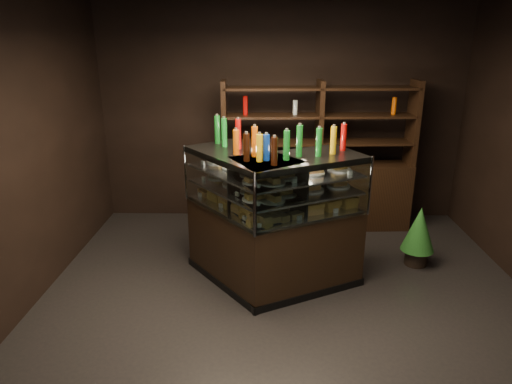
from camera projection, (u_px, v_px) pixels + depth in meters
ground at (287, 309)px, 4.45m from camera, size 5.00×5.00×0.00m
room_shell at (292, 109)px, 3.83m from camera, size 5.02×5.02×3.01m
display_case at (270, 241)px, 4.79m from camera, size 1.95×1.43×1.42m
food_display at (270, 188)px, 4.59m from camera, size 1.59×1.04×0.44m
bottles_top at (271, 141)px, 4.45m from camera, size 1.42×0.90×0.30m
potted_conifer at (419, 228)px, 5.17m from camera, size 0.37×0.37×0.80m
back_shelving at (316, 185)px, 6.19m from camera, size 2.54×0.54×2.00m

